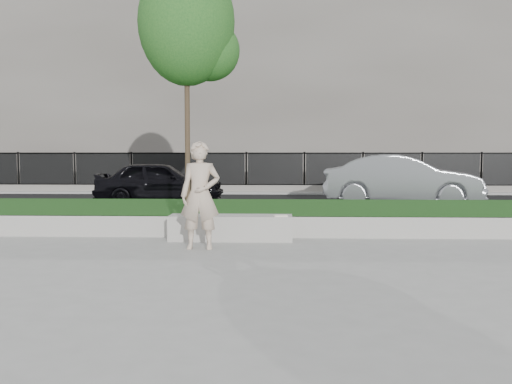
{
  "coord_description": "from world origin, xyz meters",
  "views": [
    {
      "loc": [
        0.6,
        -9.58,
        1.61
      ],
      "look_at": [
        0.18,
        1.2,
        0.85
      ],
      "focal_mm": 40.0,
      "sensor_mm": 36.0,
      "label": 1
    }
  ],
  "objects_px": {
    "car_silver": "(402,180)",
    "stone_bench": "(231,228)",
    "book": "(281,216)",
    "man": "(200,195)",
    "car_dark": "(160,182)",
    "young_tree": "(190,28)"
  },
  "relations": [
    {
      "from": "car_dark",
      "to": "car_silver",
      "type": "bearing_deg",
      "value": -94.52
    },
    {
      "from": "young_tree",
      "to": "car_dark",
      "type": "xyz_separation_m",
      "value": [
        -1.65,
        4.51,
        -3.63
      ]
    },
    {
      "from": "car_dark",
      "to": "car_silver",
      "type": "distance_m",
      "value": 7.23
    },
    {
      "from": "stone_bench",
      "to": "car_silver",
      "type": "height_order",
      "value": "car_silver"
    },
    {
      "from": "stone_bench",
      "to": "young_tree",
      "type": "distance_m",
      "value": 4.81
    },
    {
      "from": "man",
      "to": "car_dark",
      "type": "height_order",
      "value": "man"
    },
    {
      "from": "young_tree",
      "to": "car_silver",
      "type": "relative_size",
      "value": 1.19
    },
    {
      "from": "man",
      "to": "book",
      "type": "bearing_deg",
      "value": 30.18
    },
    {
      "from": "book",
      "to": "young_tree",
      "type": "distance_m",
      "value": 4.97
    },
    {
      "from": "book",
      "to": "car_silver",
      "type": "relative_size",
      "value": 0.05
    },
    {
      "from": "stone_bench",
      "to": "car_silver",
      "type": "relative_size",
      "value": 0.49
    },
    {
      "from": "car_dark",
      "to": "car_silver",
      "type": "xyz_separation_m",
      "value": [
        7.22,
        -0.19,
        0.09
      ]
    },
    {
      "from": "stone_bench",
      "to": "car_dark",
      "type": "xyz_separation_m",
      "value": [
        -2.72,
        6.8,
        0.47
      ]
    },
    {
      "from": "man",
      "to": "car_silver",
      "type": "relative_size",
      "value": 0.39
    },
    {
      "from": "book",
      "to": "man",
      "type": "bearing_deg",
      "value": -158.55
    },
    {
      "from": "man",
      "to": "young_tree",
      "type": "xyz_separation_m",
      "value": [
        -0.64,
        3.24,
        3.43
      ]
    },
    {
      "from": "man",
      "to": "car_dark",
      "type": "bearing_deg",
      "value": 105.91
    },
    {
      "from": "car_silver",
      "to": "young_tree",
      "type": "bearing_deg",
      "value": 136.17
    },
    {
      "from": "stone_bench",
      "to": "book",
      "type": "height_order",
      "value": "book"
    },
    {
      "from": "car_silver",
      "to": "stone_bench",
      "type": "bearing_deg",
      "value": 154.11
    },
    {
      "from": "young_tree",
      "to": "car_silver",
      "type": "height_order",
      "value": "young_tree"
    },
    {
      "from": "man",
      "to": "car_silver",
      "type": "distance_m",
      "value": 9.03
    }
  ]
}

